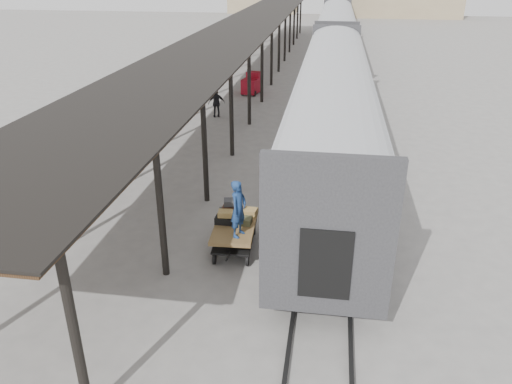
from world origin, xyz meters
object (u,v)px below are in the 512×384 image
at_px(porter, 239,209).
at_px(pedestrian, 217,103).
at_px(luggage_tug, 252,84).
at_px(baggage_cart, 235,230).

distance_m(porter, pedestrian, 15.65).
distance_m(luggage_tug, porter, 21.26).
bearing_deg(porter, luggage_tug, 26.22).
xyz_separation_m(porter, pedestrian, (-4.10, 15.08, -0.91)).
relative_size(baggage_cart, luggage_tug, 1.37).
height_order(baggage_cart, porter, porter).
bearing_deg(baggage_cart, luggage_tug, 94.61).
height_order(baggage_cart, pedestrian, pedestrian).
bearing_deg(luggage_tug, baggage_cart, -70.76).
relative_size(luggage_tug, porter, 1.02).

